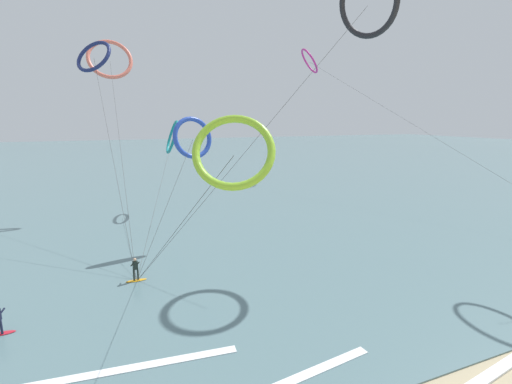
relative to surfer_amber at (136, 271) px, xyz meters
name	(u,v)px	position (x,y,z in m)	size (l,w,h in m)	color
sea_water	(152,157)	(9.17, 85.18, -0.78)	(400.00, 200.00, 0.08)	slate
surfer_amber	(136,271)	(0.00, 0.00, 0.00)	(1.40, 0.63, 1.70)	orange
kite_cobalt	(193,138)	(5.66, 6.35, 8.84)	(7.62, 7.42, 11.53)	#2647B7
kite_lime	(234,152)	(4.07, -10.03, 9.07)	(6.18, 11.77, 11.52)	#8CC62D
kite_charcoal	(368,3)	(17.83, -0.85, 19.03)	(19.57, 5.47, 22.37)	black
kite_magenta	(310,61)	(34.28, 36.09, 21.08)	(5.11, 51.37, 24.19)	#CC288E
kite_navy	(94,57)	(-2.02, 16.02, 16.58)	(4.57, 18.28, 19.16)	navy
kite_teal	(172,137)	(5.80, 19.30, 8.30)	(6.69, 21.46, 11.19)	teal
kite_coral	(110,59)	(-0.53, 21.50, 17.21)	(5.14, 22.89, 20.44)	#EA7260
wave_crest_far	(92,376)	(-2.37, -9.10, -0.76)	(13.10, 0.50, 0.12)	white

